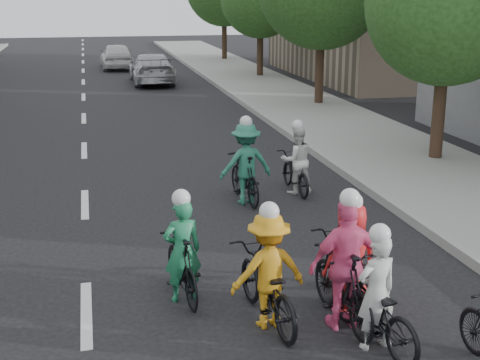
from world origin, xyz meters
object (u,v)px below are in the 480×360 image
object	(u,v)px
cyclist_7	(245,169)
follow_car_lead	(152,68)
cyclist_3	(345,276)
cyclist_5	(182,260)
cyclist_6	(296,167)
cyclist_0	(373,304)
cyclist_2	(267,279)
cyclist_4	(348,266)
follow_car_trail	(116,56)

from	to	relation	value
cyclist_7	follow_car_lead	distance (m)	19.35
cyclist_3	cyclist_5	bearing A→B (deg)	-36.92
cyclist_7	cyclist_6	bearing A→B (deg)	-164.76
cyclist_0	cyclist_5	world-z (taller)	cyclist_5
follow_car_lead	cyclist_2	bearing A→B (deg)	88.31
cyclist_5	cyclist_6	xyz separation A→B (m)	(3.15, 4.67, -0.00)
cyclist_3	follow_car_lead	bearing A→B (deg)	-93.61
cyclist_4	follow_car_trail	world-z (taller)	cyclist_4
cyclist_2	follow_car_lead	size ratio (longest dim) A/B	0.40
follow_car_lead	cyclist_0	bearing A→B (deg)	90.92
follow_car_trail	cyclist_0	bearing A→B (deg)	91.97
cyclist_5	follow_car_trail	xyz separation A→B (m)	(0.54, 30.42, 0.15)
cyclist_7	cyclist_2	bearing A→B (deg)	74.09
cyclist_5	follow_car_lead	size ratio (longest dim) A/B	0.34
cyclist_2	cyclist_3	distance (m)	1.00
cyclist_3	cyclist_5	size ratio (longest dim) A/B	1.15
cyclist_3	cyclist_4	size ratio (longest dim) A/B	0.97
cyclist_2	cyclist_5	bearing A→B (deg)	-52.48
cyclist_0	cyclist_2	distance (m)	1.39
cyclist_5	follow_car_lead	distance (m)	23.62
cyclist_6	follow_car_lead	world-z (taller)	cyclist_6
cyclist_0	follow_car_lead	xyz separation A→B (m)	(-0.22, 25.36, 0.17)
cyclist_0	cyclist_6	distance (m)	6.57
cyclist_0	follow_car_trail	xyz separation A→B (m)	(-1.56, 32.24, 0.19)
cyclist_6	cyclist_2	bearing A→B (deg)	67.38
cyclist_0	cyclist_3	world-z (taller)	cyclist_3
cyclist_6	follow_car_lead	distance (m)	18.91
cyclist_3	cyclist_6	xyz separation A→B (m)	(1.21, 5.94, -0.12)
cyclist_3	cyclist_0	bearing A→B (deg)	102.45
cyclist_4	cyclist_7	world-z (taller)	cyclist_7
cyclist_2	cyclist_4	distance (m)	1.24
cyclist_3	cyclist_7	distance (m)	5.47
cyclist_3	cyclist_4	distance (m)	0.58
cyclist_5	cyclist_4	bearing A→B (deg)	154.10
cyclist_4	follow_car_lead	xyz separation A→B (m)	(-0.32, 24.30, 0.12)
cyclist_0	follow_car_lead	distance (m)	25.36
cyclist_4	cyclist_3	bearing A→B (deg)	57.88
cyclist_6	cyclist_7	bearing A→B (deg)	19.30
cyclist_4	cyclist_5	world-z (taller)	cyclist_4
cyclist_5	cyclist_6	bearing A→B (deg)	-130.85
cyclist_0	cyclist_6	world-z (taller)	cyclist_6
cyclist_4	cyclist_0	bearing A→B (deg)	79.36
follow_car_lead	cyclist_4	bearing A→B (deg)	91.17
cyclist_6	cyclist_7	world-z (taller)	cyclist_7
cyclist_4	follow_car_trail	bearing A→B (deg)	-92.39
cyclist_0	cyclist_4	xyz separation A→B (m)	(0.10, 1.06, 0.05)
cyclist_7	follow_car_lead	size ratio (longest dim) A/B	0.38
cyclist_2	cyclist_3	world-z (taller)	cyclist_3
cyclist_4	cyclist_6	xyz separation A→B (m)	(0.96, 5.43, -0.02)
cyclist_3	follow_car_trail	distance (m)	31.72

